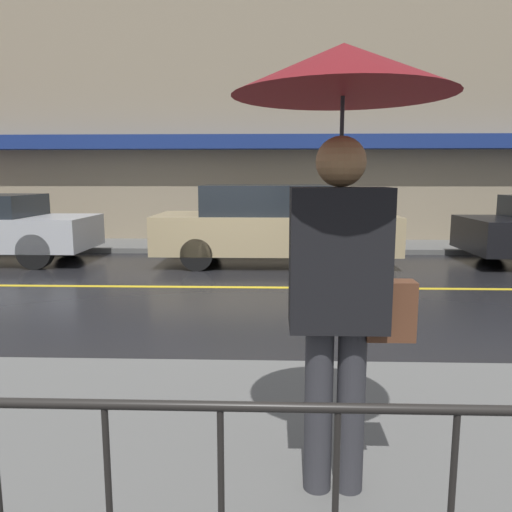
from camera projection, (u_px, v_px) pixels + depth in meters
ground_plane at (224, 287)px, 7.93m from camera, size 80.00×80.00×0.00m
sidewalk_near at (145, 454)px, 3.06m from camera, size 28.00×2.93×0.11m
sidewalk_far at (241, 246)px, 12.26m from camera, size 28.00×1.84×0.11m
lane_marking at (224, 287)px, 7.93m from camera, size 25.20×0.12×0.01m
building_storefront at (243, 124)px, 12.82m from camera, size 28.00×0.85×6.22m
railing_foreground at (52, 482)px, 1.77m from camera, size 12.00×0.04×0.87m
pedestrian at (342, 156)px, 2.37m from camera, size 1.05×1.05×2.24m
car_tan at (273, 225)px, 9.99m from camera, size 4.73×1.84×1.58m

